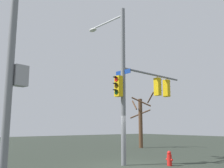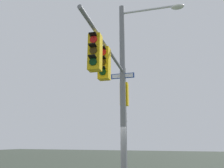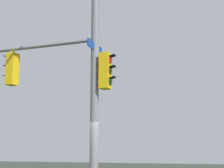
{
  "view_description": "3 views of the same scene",
  "coord_description": "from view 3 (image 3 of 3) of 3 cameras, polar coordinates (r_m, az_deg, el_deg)",
  "views": [
    {
      "loc": [
        9.58,
        -8.64,
        1.95
      ],
      "look_at": [
        -0.87,
        -0.45,
        4.22
      ],
      "focal_mm": 39.95,
      "sensor_mm": 36.0,
      "label": 1
    },
    {
      "loc": [
        -3.07,
        9.24,
        1.88
      ],
      "look_at": [
        0.08,
        0.05,
        4.46
      ],
      "focal_mm": 34.89,
      "sensor_mm": 36.0,
      "label": 2
    },
    {
      "loc": [
        -9.41,
        -4.61,
        1.63
      ],
      "look_at": [
        -0.03,
        -0.47,
        3.7
      ],
      "focal_mm": 54.21,
      "sensor_mm": 36.0,
      "label": 3
    }
  ],
  "objects": [
    {
      "name": "main_signal_pole_assembly",
      "position": [
        10.77,
        -7.89,
        4.55
      ],
      "size": [
        3.55,
        5.85,
        8.51
      ],
      "rotation": [
        0.0,
        0.0,
        1.65
      ],
      "color": "slate",
      "rests_on": "ground"
    }
  ]
}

